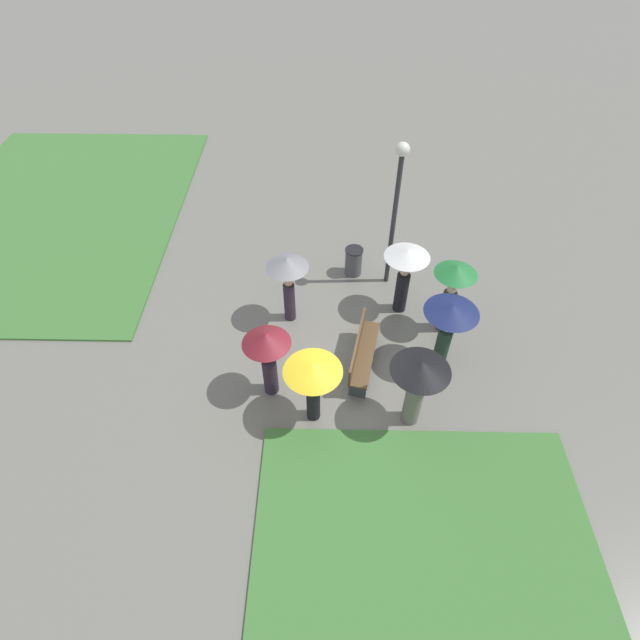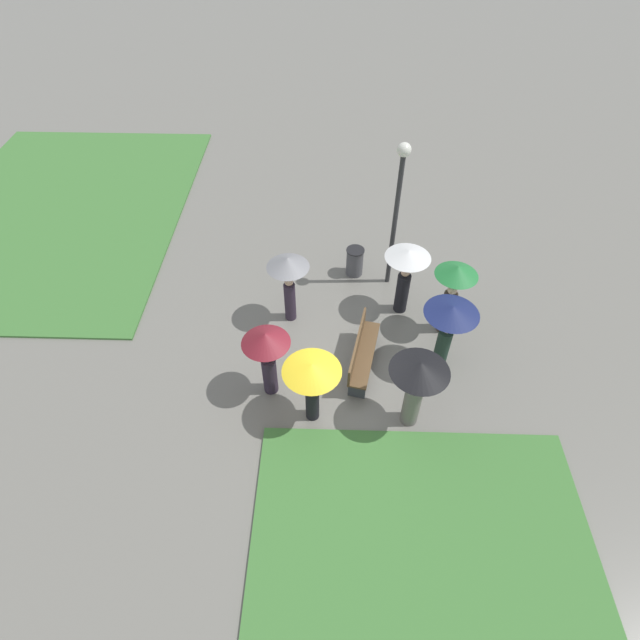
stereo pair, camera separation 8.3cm
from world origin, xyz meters
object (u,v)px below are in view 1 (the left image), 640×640
(crowd_person_green, at_px, (453,285))
(crowd_person_white, at_px, (405,267))
(crowd_person_grey, at_px, (288,273))
(crowd_person_black, at_px, (418,379))
(crowd_person_maroon, at_px, (267,350))
(crowd_person_navy, at_px, (449,321))
(trash_bin, at_px, (354,261))
(lamp_post, at_px, (397,198))
(crowd_person_yellow, at_px, (313,376))
(park_bench, at_px, (362,351))

(crowd_person_green, distance_m, crowd_person_white, 1.21)
(crowd_person_white, bearing_deg, crowd_person_grey, 9.49)
(crowd_person_black, xyz_separation_m, crowd_person_maroon, (0.70, 2.98, -0.03))
(crowd_person_maroon, distance_m, crowd_person_navy, 3.91)
(trash_bin, relative_size, crowd_person_maroon, 0.44)
(lamp_post, xyz_separation_m, crowd_person_maroon, (-3.70, 2.81, -1.23))
(crowd_person_grey, distance_m, crowd_person_black, 3.99)
(crowd_person_maroon, distance_m, crowd_person_yellow, 1.15)
(crowd_person_grey, distance_m, crowd_person_white, 2.81)
(crowd_person_maroon, bearing_deg, crowd_person_white, 101.44)
(trash_bin, height_order, crowd_person_maroon, crowd_person_maroon)
(park_bench, relative_size, crowd_person_maroon, 1.10)
(crowd_person_maroon, distance_m, crowd_person_white, 4.02)
(crowd_person_black, bearing_deg, crowd_person_grey, -89.57)
(crowd_person_green, xyz_separation_m, crowd_person_white, (0.65, 1.01, -0.04))
(park_bench, height_order, crowd_person_green, crowd_person_green)
(crowd_person_white, bearing_deg, park_bench, 62.13)
(trash_bin, distance_m, crowd_person_green, 3.13)
(park_bench, xyz_separation_m, crowd_person_green, (1.21, -2.07, 0.95))
(crowd_person_maroon, xyz_separation_m, crowd_person_navy, (0.85, -3.82, 0.02))
(crowd_person_white, distance_m, crowd_person_yellow, 3.90)
(crowd_person_grey, bearing_deg, park_bench, 127.15)
(crowd_person_black, bearing_deg, crowd_person_maroon, -55.35)
(trash_bin, distance_m, crowd_person_navy, 3.80)
(lamp_post, bearing_deg, crowd_person_yellow, 156.83)
(trash_bin, relative_size, crowd_person_black, 0.43)
(crowd_person_grey, bearing_deg, lamp_post, -162.09)
(crowd_person_green, height_order, crowd_person_navy, crowd_person_green)
(crowd_person_green, bearing_deg, trash_bin, 29.71)
(lamp_post, xyz_separation_m, crowd_person_white, (-1.08, -0.25, -1.21))
(lamp_post, height_order, crowd_person_yellow, lamp_post)
(park_bench, distance_m, trash_bin, 3.24)
(crowd_person_navy, bearing_deg, crowd_person_maroon, -99.62)
(trash_bin, bearing_deg, crowd_person_navy, -148.71)
(lamp_post, relative_size, crowd_person_grey, 2.06)
(trash_bin, height_order, crowd_person_green, crowd_person_green)
(crowd_person_grey, distance_m, crowd_person_maroon, 2.26)
(park_bench, relative_size, crowd_person_grey, 1.04)
(park_bench, xyz_separation_m, lamp_post, (2.94, -0.81, 2.12))
(crowd_person_green, bearing_deg, crowd_person_yellow, 112.86)
(crowd_person_grey, bearing_deg, crowd_person_yellow, 90.95)
(crowd_person_white, distance_m, crowd_person_navy, 1.92)
(crowd_person_maroon, bearing_deg, crowd_person_navy, 73.52)
(crowd_person_maroon, relative_size, crowd_person_white, 0.96)
(trash_bin, relative_size, crowd_person_white, 0.43)
(trash_bin, distance_m, crowd_person_grey, 2.62)
(park_bench, xyz_separation_m, crowd_person_maroon, (-0.75, 2.00, 0.89))
(lamp_post, bearing_deg, crowd_person_navy, -160.49)
(crowd_person_green, height_order, crowd_person_white, crowd_person_green)
(crowd_person_black, distance_m, crowd_person_white, 3.31)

